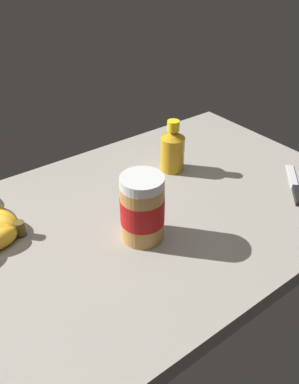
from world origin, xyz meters
The scene contains 4 objects.
ground_plane centered at (0.00, 0.00, -1.93)cm, with size 95.50×61.92×3.87cm, color gray.
peanut_butter_jar centered at (-6.56, -6.22, 6.78)cm, with size 8.51×8.51×13.81cm.
honey_bottle centered at (14.48, 10.16, 5.69)cm, with size 5.92×5.92×13.13cm.
butter_knife centered at (31.90, -14.06, 0.47)cm, with size 14.07×13.39×1.20cm.
Camera 1 is at (-40.88, -54.10, 51.14)cm, focal length 36.54 mm.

